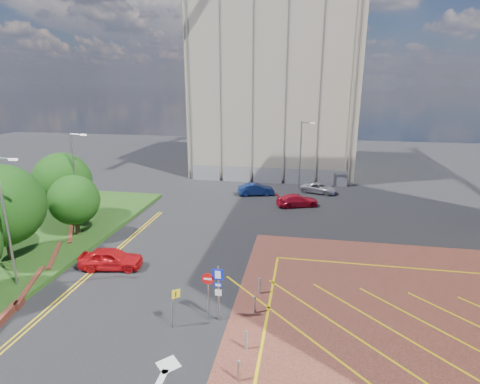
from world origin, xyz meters
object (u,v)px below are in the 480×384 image
(car_red_left, at_px, (111,259))
(car_blue_back, at_px, (256,189))
(car_red_back, at_px, (297,200))
(car_silver_back, at_px, (319,188))
(lamp_back, at_px, (301,153))
(warning_sign, at_px, (174,303))
(tree_d, at_px, (63,181))
(tree_b, at_px, (1,206))
(lamp_left_far, at_px, (76,176))
(tree_c, at_px, (74,200))
(lamp_left_near, at_px, (6,218))
(sign_cluster, at_px, (215,288))

(car_red_left, xyz_separation_m, car_blue_back, (7.36, 19.04, -0.05))
(car_red_back, distance_m, car_silver_back, 5.82)
(lamp_back, relative_size, car_red_left, 1.90)
(warning_sign, bearing_deg, car_red_left, 140.03)
(tree_d, xyz_separation_m, car_blue_back, (15.77, 11.49, -3.20))
(tree_b, relative_size, lamp_left_far, 0.84)
(car_red_left, bearing_deg, car_blue_back, -31.09)
(tree_c, bearing_deg, car_blue_back, 48.60)
(tree_b, xyz_separation_m, lamp_left_near, (3.08, -3.00, 0.42))
(tree_c, distance_m, tree_d, 4.30)
(warning_sign, height_order, car_blue_back, warning_sign)
(lamp_left_far, bearing_deg, car_blue_back, 42.37)
(warning_sign, distance_m, car_silver_back, 27.77)
(tree_d, xyz_separation_m, lamp_back, (20.58, 15.00, 0.49))
(tree_c, relative_size, warning_sign, 2.19)
(lamp_left_near, xyz_separation_m, car_red_left, (4.33, 3.45, -3.94))
(tree_b, xyz_separation_m, lamp_back, (19.58, 23.00, 0.12))
(sign_cluster, bearing_deg, car_blue_back, 92.49)
(tree_b, height_order, warning_sign, tree_b)
(tree_d, distance_m, lamp_left_near, 11.76)
(warning_sign, xyz_separation_m, car_blue_back, (0.87, 24.48, -0.76))
(sign_cluster, height_order, warning_sign, sign_cluster)
(tree_b, relative_size, car_silver_back, 1.64)
(tree_b, xyz_separation_m, tree_c, (2.00, 5.00, -1.04))
(car_red_left, bearing_deg, tree_b, 83.52)
(car_blue_back, distance_m, car_silver_back, 7.32)
(tree_d, height_order, lamp_back, lamp_back)
(tree_d, xyz_separation_m, lamp_left_near, (4.08, -11.00, 0.79))
(car_blue_back, bearing_deg, tree_b, 127.60)
(lamp_back, height_order, sign_cluster, lamp_back)
(tree_c, height_order, car_red_left, tree_c)
(tree_c, distance_m, car_red_left, 7.49)
(lamp_back, xyz_separation_m, sign_cluster, (-3.78, -27.02, -2.41))
(lamp_left_near, distance_m, car_red_left, 6.80)
(tree_c, height_order, lamp_left_far, lamp_left_far)
(car_silver_back, bearing_deg, lamp_left_near, 160.09)
(tree_c, height_order, warning_sign, tree_c)
(tree_b, bearing_deg, lamp_left_near, -44.25)
(lamp_back, xyz_separation_m, car_silver_back, (2.19, -1.38, -3.79))
(lamp_left_far, height_order, sign_cluster, lamp_left_far)
(sign_cluster, xyz_separation_m, car_red_left, (-8.39, 4.46, -1.24))
(tree_d, relative_size, car_red_back, 1.41)
(tree_d, height_order, car_blue_back, tree_d)
(lamp_left_near, relative_size, lamp_back, 1.00)
(car_red_back, bearing_deg, tree_d, 92.14)
(tree_d, relative_size, warning_sign, 2.71)
(car_red_left, bearing_deg, tree_d, 38.14)
(tree_d, relative_size, car_blue_back, 1.50)
(sign_cluster, xyz_separation_m, car_silver_back, (5.98, 25.64, -1.38))
(tree_b, bearing_deg, car_blue_back, 52.84)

